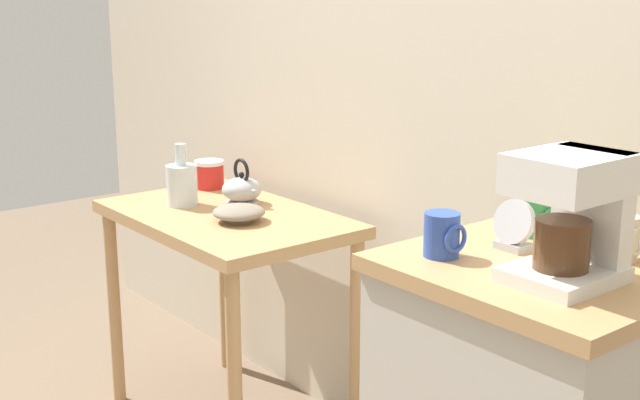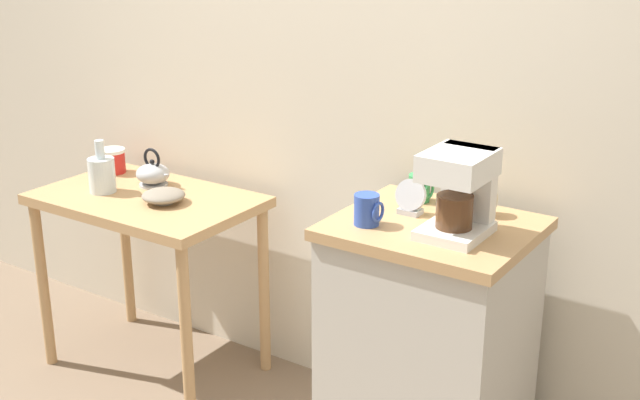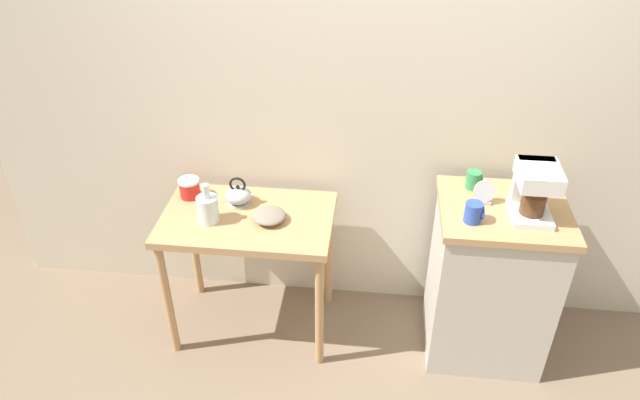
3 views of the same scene
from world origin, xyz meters
name	(u,v)px [view 2 (image 2 of 3)]	position (x,y,z in m)	size (l,w,h in m)	color
back_wall	(349,33)	(0.10, 0.35, 1.40)	(4.40, 0.10, 2.80)	beige
wooden_table	(148,221)	(-0.59, -0.03, 0.65)	(0.87, 0.54, 0.76)	tan
kitchen_counter	(428,352)	(0.65, -0.03, 0.45)	(0.61, 0.53, 0.90)	#BCB7AD
bowl_stoneware	(164,196)	(-0.47, -0.06, 0.79)	(0.17, 0.17, 0.05)	gray
teakettle	(153,174)	(-0.66, 0.08, 0.81)	(0.17, 0.14, 0.16)	#B2B5BA
glass_carafe_vase	(102,174)	(-0.77, -0.09, 0.83)	(0.11, 0.11, 0.21)	silver
canister_enamel	(113,161)	(-0.93, 0.11, 0.81)	(0.11, 0.11, 0.10)	red
coffee_maker	(460,189)	(0.75, -0.07, 1.04)	(0.18, 0.22, 0.26)	white
mug_blue	(367,210)	(0.49, -0.16, 0.95)	(0.09, 0.08, 0.10)	#2D4CAD
mug_tall_green	(420,188)	(0.52, 0.13, 0.95)	(0.08, 0.07, 0.09)	#338C4C
mug_small_cream	(483,200)	(0.75, 0.12, 0.95)	(0.07, 0.07, 0.10)	beige
table_clock	(410,199)	(0.55, 0.00, 0.95)	(0.10, 0.05, 0.12)	#B2B5BA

